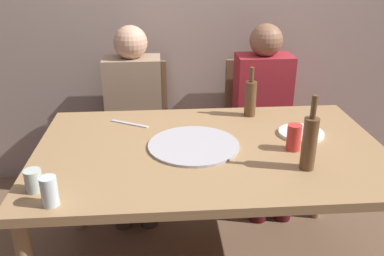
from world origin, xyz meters
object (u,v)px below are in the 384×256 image
at_px(plate_stack, 301,133).
at_px(guest_in_beanie, 265,108).
at_px(table_knife, 130,124).
at_px(chair_left, 136,121).
at_px(beer_bottle, 250,98).
at_px(tumbler_far, 33,181).
at_px(dining_table, 210,160).
at_px(wine_bottle, 309,142).
at_px(pizza_tray, 194,145).
at_px(chair_right, 258,118).
at_px(tumbler_near, 49,191).
at_px(guest_in_sweater, 134,112).
at_px(soda_can, 294,137).

xyz_separation_m(plate_stack, guest_in_beanie, (-0.02, 0.65, -0.11)).
bearing_deg(table_knife, chair_left, -60.14).
xyz_separation_m(beer_bottle, tumbler_far, (-0.98, -0.70, -0.06)).
xyz_separation_m(dining_table, wine_bottle, (0.38, -0.23, 0.19)).
relative_size(pizza_tray, table_knife, 1.94).
bearing_deg(table_knife, wine_bottle, 174.14).
xyz_separation_m(tumbler_far, chair_right, (1.16, 1.23, -0.28)).
height_order(tumbler_far, chair_right, chair_right).
xyz_separation_m(pizza_tray, chair_left, (-0.32, 0.89, -0.24)).
relative_size(pizza_tray, chair_right, 0.47).
height_order(beer_bottle, tumbler_near, beer_bottle).
xyz_separation_m(wine_bottle, guest_in_sweater, (-0.78, 0.98, -0.23)).
bearing_deg(beer_bottle, soda_can, -75.57).
relative_size(dining_table, chair_right, 1.80).
bearing_deg(dining_table, tumbler_near, -145.82).
bearing_deg(wine_bottle, beer_bottle, 100.67).
xyz_separation_m(table_knife, guest_in_sweater, (-0.01, 0.45, -0.11)).
bearing_deg(wine_bottle, chair_left, 124.49).
distance_m(tumbler_near, chair_right, 1.73).
xyz_separation_m(dining_table, guest_in_sweater, (-0.40, 0.75, -0.03)).
height_order(wine_bottle, guest_in_beanie, guest_in_beanie).
bearing_deg(table_knife, guest_in_beanie, -122.98).
relative_size(plate_stack, table_knife, 1.01).
relative_size(dining_table, guest_in_sweater, 1.38).
distance_m(soda_can, plate_stack, 0.19).
relative_size(tumbler_far, table_knife, 0.40).
height_order(dining_table, guest_in_beanie, guest_in_beanie).
distance_m(guest_in_sweater, guest_in_beanie, 0.85).
relative_size(tumbler_near, chair_right, 0.13).
bearing_deg(beer_bottle, tumbler_far, -144.17).
distance_m(beer_bottle, tumbler_far, 1.20).
relative_size(tumbler_near, chair_left, 0.13).
bearing_deg(chair_right, tumbler_near, 51.02).
xyz_separation_m(tumbler_near, tumbler_far, (-0.08, 0.10, -0.01)).
distance_m(pizza_tray, beer_bottle, 0.51).
bearing_deg(chair_right, table_knife, 35.48).
xyz_separation_m(plate_stack, chair_right, (-0.02, 0.80, -0.24)).
height_order(beer_bottle, chair_left, beer_bottle).
bearing_deg(guest_in_beanie, tumbler_far, 42.85).
bearing_deg(soda_can, guest_in_beanie, 84.79).
relative_size(soda_can, chair_left, 0.14).
bearing_deg(wine_bottle, guest_in_sweater, 128.40).
xyz_separation_m(pizza_tray, guest_in_sweater, (-0.32, 0.74, -0.11)).
relative_size(tumbler_far, guest_in_sweater, 0.08).
relative_size(pizza_tray, tumbler_far, 4.84).
xyz_separation_m(pizza_tray, table_knife, (-0.32, 0.29, -0.00)).
height_order(dining_table, chair_right, chair_right).
height_order(chair_left, guest_in_beanie, guest_in_beanie).
xyz_separation_m(pizza_tray, plate_stack, (0.54, 0.09, 0.00)).
bearing_deg(pizza_tray, tumbler_far, -151.98).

